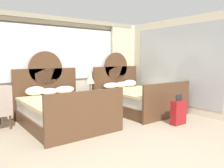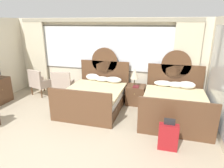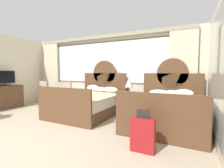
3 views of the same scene
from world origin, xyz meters
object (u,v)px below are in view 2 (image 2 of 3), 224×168
object	(u,v)px
nightstand_between_beds	(136,95)
table_lamp_on_nightstand	(135,74)
armchair_by_window_left	(63,84)
armchair_by_window_centre	(40,82)
suitcase_on_floor	(168,137)
bed_near_window	(95,96)
bed_near_mirror	(174,104)
book_on_nightstand	(136,87)

from	to	relation	value
nightstand_between_beds	table_lamp_on_nightstand	size ratio (longest dim) A/B	1.05
table_lamp_on_nightstand	nightstand_between_beds	bearing A→B (deg)	10.45
table_lamp_on_nightstand	armchair_by_window_left	xyz separation A→B (m)	(-2.49, -0.13, -0.52)
armchair_by_window_centre	table_lamp_on_nightstand	bearing A→B (deg)	2.07
armchair_by_window_centre	suitcase_on_floor	size ratio (longest dim) A/B	1.35
bed_near_window	table_lamp_on_nightstand	distance (m)	1.43
bed_near_window	suitcase_on_floor	bearing A→B (deg)	-36.10
bed_near_mirror	nightstand_between_beds	size ratio (longest dim) A/B	3.63
bed_near_mirror	armchair_by_window_left	world-z (taller)	bed_near_mirror
table_lamp_on_nightstand	book_on_nightstand	distance (m)	0.40
table_lamp_on_nightstand	suitcase_on_floor	world-z (taller)	table_lamp_on_nightstand
armchair_by_window_centre	suitcase_on_floor	xyz separation A→B (m)	(4.49, -2.09, -0.20)
bed_near_mirror	suitcase_on_floor	xyz separation A→B (m)	(-0.16, -1.60, -0.08)
bed_near_mirror	book_on_nightstand	world-z (taller)	bed_near_mirror
bed_near_window	table_lamp_on_nightstand	world-z (taller)	bed_near_window
nightstand_between_beds	book_on_nightstand	world-z (taller)	book_on_nightstand
nightstand_between_beds	suitcase_on_floor	distance (m)	2.44
bed_near_mirror	book_on_nightstand	size ratio (longest dim) A/B	8.46
nightstand_between_beds	armchair_by_window_centre	world-z (taller)	armchair_by_window_centre
nightstand_between_beds	armchair_by_window_left	distance (m)	2.55
nightstand_between_beds	table_lamp_on_nightstand	distance (m)	0.71
table_lamp_on_nightstand	book_on_nightstand	world-z (taller)	table_lamp_on_nightstand
bed_near_window	armchair_by_window_left	size ratio (longest dim) A/B	2.30
book_on_nightstand	suitcase_on_floor	size ratio (longest dim) A/B	0.37
bed_near_mirror	armchair_by_window_left	size ratio (longest dim) A/B	2.30
bed_near_mirror	armchair_by_window_left	xyz separation A→B (m)	(-3.72, 0.49, 0.12)
nightstand_between_beds	table_lamp_on_nightstand	bearing A→B (deg)	-169.55
book_on_nightstand	armchair_by_window_left	bearing A→B (deg)	-179.56
bed_near_mirror	armchair_by_window_centre	world-z (taller)	bed_near_mirror
suitcase_on_floor	table_lamp_on_nightstand	bearing A→B (deg)	115.95
table_lamp_on_nightstand	book_on_nightstand	bearing A→B (deg)	-56.54
bed_near_window	book_on_nightstand	world-z (taller)	bed_near_window
nightstand_between_beds	book_on_nightstand	bearing A→B (deg)	-83.83
bed_near_window	nightstand_between_beds	xyz separation A→B (m)	(1.17, 0.62, -0.06)
bed_near_window	book_on_nightstand	distance (m)	1.32
bed_near_window	armchair_by_window_centre	bearing A→B (deg)	168.02
nightstand_between_beds	armchair_by_window_centre	distance (m)	3.48
book_on_nightstand	armchair_by_window_centre	size ratio (longest dim) A/B	0.27
bed_near_mirror	suitcase_on_floor	distance (m)	1.61
nightstand_between_beds	armchair_by_window_centre	bearing A→B (deg)	-177.79
bed_near_mirror	table_lamp_on_nightstand	distance (m)	1.52
book_on_nightstand	armchair_by_window_left	distance (m)	2.56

